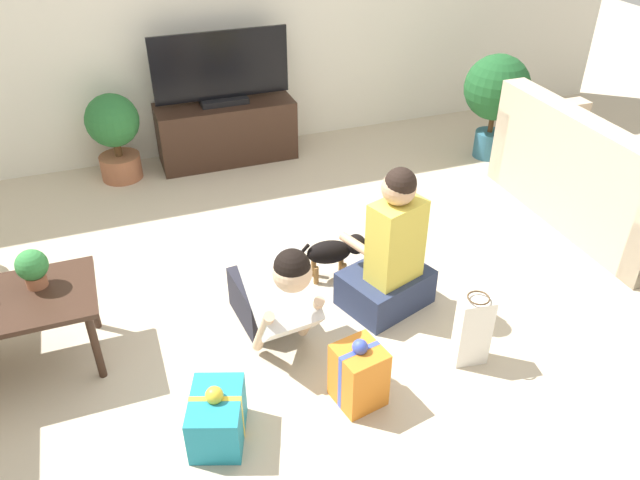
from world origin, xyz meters
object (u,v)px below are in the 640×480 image
(tv, at_px, (221,72))
(tv_console, at_px, (227,132))
(potted_plant_back_left, at_px, (114,131))
(person_sitting, at_px, (390,258))
(coffee_table, at_px, (11,309))
(sofa_right, at_px, (598,181))
(gift_bag_a, at_px, (473,331))
(gift_box_b, at_px, (359,375))
(potted_plant_corner_right, at_px, (496,92))
(person_kneeling, at_px, (274,291))
(tabletop_plant, at_px, (32,267))
(gift_box_a, at_px, (217,417))
(dog, at_px, (336,251))

(tv, bearing_deg, tv_console, 0.00)
(potted_plant_back_left, bearing_deg, person_sitting, -59.12)
(coffee_table, bearing_deg, sofa_right, 3.31)
(gift_bag_a, bearing_deg, gift_box_b, -175.92)
(gift_box_b, bearing_deg, potted_plant_corner_right, 45.39)
(person_kneeling, height_order, tabletop_plant, person_kneeling)
(tv, height_order, potted_plant_corner_right, tv)
(sofa_right, xyz_separation_m, coffee_table, (-4.08, -0.24, 0.10))
(person_sitting, bearing_deg, person_kneeling, -14.34)
(coffee_table, height_order, tabletop_plant, tabletop_plant)
(tv_console, bearing_deg, potted_plant_corner_right, -18.85)
(potted_plant_back_left, bearing_deg, gift_box_a, -86.49)
(person_kneeling, distance_m, gift_bag_a, 1.13)
(person_kneeling, bearing_deg, dog, 32.95)
(tv_console, bearing_deg, potted_plant_back_left, -177.00)
(sofa_right, xyz_separation_m, tv_console, (-2.41, 1.99, -0.05))
(coffee_table, distance_m, potted_plant_back_left, 2.29)
(potted_plant_corner_right, xyz_separation_m, person_kneeling, (-2.56, -1.71, -0.26))
(person_kneeling, distance_m, tabletop_plant, 1.30)
(tv_console, relative_size, tabletop_plant, 5.42)
(person_sitting, height_order, tabletop_plant, person_sitting)
(potted_plant_back_left, distance_m, tabletop_plant, 2.17)
(tv_console, bearing_deg, gift_box_a, -104.04)
(coffee_table, relative_size, gift_box_b, 2.12)
(dog, height_order, tabletop_plant, tabletop_plant)
(coffee_table, distance_m, person_kneeling, 1.40)
(dog, distance_m, gift_box_a, 1.47)
(person_sitting, relative_size, gift_box_a, 2.38)
(gift_box_b, xyz_separation_m, gift_bag_a, (0.71, 0.05, 0.04))
(person_kneeling, xyz_separation_m, person_sitting, (0.76, 0.06, 0.01))
(gift_box_b, bearing_deg, gift_box_a, 179.10)
(coffee_table, xyz_separation_m, gift_box_a, (0.90, -0.85, -0.28))
(potted_plant_back_left, xyz_separation_m, tabletop_plant, (-0.57, -2.09, 0.16))
(sofa_right, distance_m, potted_plant_back_left, 3.89)
(potted_plant_back_left, bearing_deg, person_kneeling, -74.80)
(potted_plant_back_left, distance_m, gift_box_b, 3.19)
(tv_console, xyz_separation_m, person_sitting, (0.46, -2.42, 0.10))
(tv, xyz_separation_m, person_sitting, (0.46, -2.42, -0.45))
(person_sitting, relative_size, gift_box_b, 2.37)
(potted_plant_corner_right, relative_size, person_sitting, 0.96)
(person_sitting, height_order, gift_box_a, person_sitting)
(sofa_right, xyz_separation_m, potted_plant_corner_right, (-0.15, 1.22, 0.30))
(coffee_table, relative_size, person_sitting, 0.89)
(dog, relative_size, gift_box_b, 1.16)
(tabletop_plant, bearing_deg, person_kneeling, -15.56)
(tv_console, distance_m, gift_box_a, 3.17)
(tv, distance_m, potted_plant_back_left, 1.03)
(coffee_table, height_order, potted_plant_corner_right, potted_plant_corner_right)
(potted_plant_corner_right, relative_size, gift_box_a, 2.28)
(sofa_right, bearing_deg, tv_console, 50.50)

